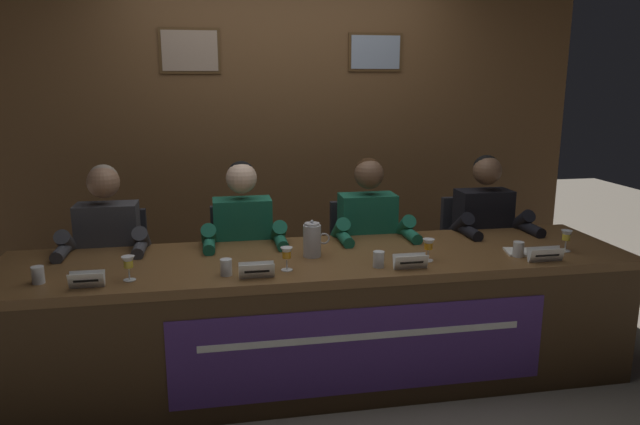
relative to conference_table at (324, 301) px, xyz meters
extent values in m
plane|color=gray|center=(0.00, 0.12, -0.51)|extent=(12.00, 12.00, 0.00)
cube|color=brown|center=(0.00, 1.64, 0.79)|extent=(4.73, 0.12, 2.60)
cube|color=#4C3319|center=(-0.71, 1.57, 1.40)|extent=(0.44, 0.02, 0.33)
cube|color=gray|center=(-0.71, 1.56, 1.40)|extent=(0.40, 0.01, 0.29)
cube|color=#4C3319|center=(0.70, 1.57, 1.40)|extent=(0.43, 0.02, 0.29)
cube|color=#8C99AD|center=(0.70, 1.56, 1.40)|extent=(0.39, 0.01, 0.25)
cube|color=brown|center=(0.00, 0.12, 0.20)|extent=(3.53, 0.84, 0.05)
cube|color=#402A16|center=(0.00, -0.28, -0.17)|extent=(3.47, 0.04, 0.68)
cube|color=#402A16|center=(1.71, 0.12, -0.17)|extent=(0.08, 0.76, 0.68)
cube|color=#4C2D7A|center=(0.15, -0.31, -0.17)|extent=(1.98, 0.01, 0.47)
cube|color=white|center=(0.15, -0.31, -0.09)|extent=(1.68, 0.00, 0.04)
cylinder|color=black|center=(-1.22, 0.63, -0.50)|extent=(0.44, 0.44, 0.02)
cylinder|color=black|center=(-1.22, 0.63, -0.29)|extent=(0.05, 0.05, 0.39)
cube|color=#232328|center=(-1.22, 0.63, -0.08)|extent=(0.44, 0.44, 0.03)
cube|color=#232328|center=(-1.22, 0.83, 0.16)|extent=(0.40, 0.05, 0.44)
cylinder|color=black|center=(-1.32, 0.28, -0.29)|extent=(0.10, 0.10, 0.45)
cylinder|color=black|center=(-1.12, 0.28, -0.29)|extent=(0.10, 0.10, 0.45)
cylinder|color=black|center=(-1.32, 0.43, -0.01)|extent=(0.13, 0.34, 0.13)
cylinder|color=black|center=(-1.12, 0.43, -0.01)|extent=(0.13, 0.34, 0.13)
cube|color=#38383D|center=(-1.22, 0.60, 0.23)|extent=(0.36, 0.20, 0.48)
sphere|color=#8E664C|center=(-1.22, 0.58, 0.60)|extent=(0.19, 0.19, 0.19)
sphere|color=gray|center=(-1.22, 0.60, 0.62)|extent=(0.17, 0.17, 0.17)
cylinder|color=#38383D|center=(-1.43, 0.50, 0.25)|extent=(0.09, 0.30, 0.25)
cylinder|color=#38383D|center=(-1.01, 0.50, 0.25)|extent=(0.09, 0.30, 0.25)
cylinder|color=#38383D|center=(-1.43, 0.34, 0.25)|extent=(0.07, 0.24, 0.07)
cylinder|color=#38383D|center=(-1.01, 0.34, 0.25)|extent=(0.07, 0.24, 0.07)
cube|color=white|center=(-1.19, -0.21, 0.26)|extent=(0.16, 0.03, 0.08)
cube|color=white|center=(-1.19, -0.17, 0.26)|extent=(0.16, 0.03, 0.08)
cube|color=black|center=(-1.19, -0.21, 0.26)|extent=(0.11, 0.01, 0.01)
cylinder|color=white|center=(-1.00, -0.12, 0.23)|extent=(0.06, 0.06, 0.00)
cylinder|color=white|center=(-1.00, -0.12, 0.26)|extent=(0.01, 0.01, 0.05)
cone|color=white|center=(-1.00, -0.12, 0.32)|extent=(0.06, 0.06, 0.06)
cylinder|color=yellow|center=(-1.00, -0.12, 0.31)|extent=(0.04, 0.04, 0.04)
cylinder|color=silver|center=(-1.43, -0.08, 0.27)|extent=(0.06, 0.06, 0.08)
cylinder|color=silver|center=(-1.43, -0.08, 0.25)|extent=(0.05, 0.05, 0.05)
cylinder|color=black|center=(-0.41, 0.63, -0.50)|extent=(0.44, 0.44, 0.02)
cylinder|color=black|center=(-0.41, 0.63, -0.29)|extent=(0.05, 0.05, 0.39)
cube|color=#232328|center=(-0.41, 0.63, -0.08)|extent=(0.44, 0.44, 0.03)
cube|color=#232328|center=(-0.41, 0.83, 0.16)|extent=(0.40, 0.05, 0.44)
cylinder|color=black|center=(-0.51, 0.28, -0.29)|extent=(0.10, 0.10, 0.45)
cylinder|color=black|center=(-0.31, 0.28, -0.29)|extent=(0.10, 0.10, 0.45)
cylinder|color=black|center=(-0.51, 0.43, -0.01)|extent=(0.13, 0.34, 0.13)
cylinder|color=black|center=(-0.31, 0.43, -0.01)|extent=(0.13, 0.34, 0.13)
cube|color=#196047|center=(-0.41, 0.60, 0.23)|extent=(0.36, 0.20, 0.48)
sphere|color=beige|center=(-0.41, 0.58, 0.60)|extent=(0.19, 0.19, 0.19)
sphere|color=black|center=(-0.41, 0.60, 0.62)|extent=(0.17, 0.17, 0.17)
cylinder|color=#196047|center=(-0.62, 0.50, 0.25)|extent=(0.09, 0.30, 0.25)
cylinder|color=#196047|center=(-0.20, 0.50, 0.25)|extent=(0.09, 0.30, 0.25)
cylinder|color=#196047|center=(-0.62, 0.34, 0.25)|extent=(0.07, 0.24, 0.07)
cylinder|color=#196047|center=(-0.20, 0.34, 0.25)|extent=(0.07, 0.24, 0.07)
cube|color=white|center=(-0.38, -0.22, 0.26)|extent=(0.18, 0.03, 0.08)
cube|color=white|center=(-0.38, -0.18, 0.26)|extent=(0.18, 0.03, 0.08)
cube|color=black|center=(-0.38, -0.22, 0.26)|extent=(0.12, 0.01, 0.01)
cylinder|color=white|center=(-0.22, -0.10, 0.23)|extent=(0.06, 0.06, 0.00)
cylinder|color=white|center=(-0.22, -0.10, 0.26)|extent=(0.01, 0.01, 0.05)
cone|color=white|center=(-0.22, -0.10, 0.32)|extent=(0.06, 0.06, 0.06)
cylinder|color=orange|center=(-0.22, -0.10, 0.31)|extent=(0.04, 0.04, 0.04)
cylinder|color=silver|center=(-0.53, -0.13, 0.27)|extent=(0.06, 0.06, 0.08)
cylinder|color=silver|center=(-0.53, -0.13, 0.25)|extent=(0.05, 0.05, 0.05)
cylinder|color=black|center=(0.40, 0.63, -0.50)|extent=(0.44, 0.44, 0.02)
cylinder|color=black|center=(0.40, 0.63, -0.29)|extent=(0.05, 0.05, 0.39)
cube|color=#232328|center=(0.40, 0.63, -0.08)|extent=(0.44, 0.44, 0.03)
cube|color=#232328|center=(0.40, 0.83, 0.16)|extent=(0.40, 0.05, 0.44)
cylinder|color=black|center=(0.30, 0.28, -0.29)|extent=(0.10, 0.10, 0.45)
cylinder|color=black|center=(0.50, 0.28, -0.29)|extent=(0.10, 0.10, 0.45)
cylinder|color=black|center=(0.30, 0.43, -0.01)|extent=(0.13, 0.34, 0.13)
cylinder|color=black|center=(0.50, 0.43, -0.01)|extent=(0.13, 0.34, 0.13)
cube|color=#196047|center=(0.40, 0.60, 0.23)|extent=(0.36, 0.20, 0.48)
sphere|color=brown|center=(0.40, 0.58, 0.60)|extent=(0.19, 0.19, 0.19)
sphere|color=#331E0F|center=(0.40, 0.60, 0.62)|extent=(0.17, 0.17, 0.17)
cylinder|color=#196047|center=(0.19, 0.50, 0.25)|extent=(0.09, 0.30, 0.25)
cylinder|color=#196047|center=(0.61, 0.50, 0.25)|extent=(0.09, 0.30, 0.25)
cylinder|color=#196047|center=(0.19, 0.34, 0.25)|extent=(0.07, 0.24, 0.07)
cylinder|color=#196047|center=(0.61, 0.34, 0.25)|extent=(0.07, 0.24, 0.07)
cube|color=white|center=(0.42, -0.22, 0.26)|extent=(0.18, 0.03, 0.08)
cube|color=white|center=(0.42, -0.18, 0.26)|extent=(0.18, 0.03, 0.08)
cube|color=black|center=(0.42, -0.22, 0.26)|extent=(0.13, 0.01, 0.01)
cylinder|color=white|center=(0.56, -0.08, 0.23)|extent=(0.06, 0.06, 0.00)
cylinder|color=white|center=(0.56, -0.08, 0.26)|extent=(0.01, 0.01, 0.05)
cone|color=white|center=(0.56, -0.08, 0.32)|extent=(0.06, 0.06, 0.06)
cylinder|color=orange|center=(0.56, -0.08, 0.31)|extent=(0.04, 0.04, 0.04)
cylinder|color=silver|center=(0.26, -0.14, 0.27)|extent=(0.06, 0.06, 0.08)
cylinder|color=silver|center=(0.26, -0.14, 0.25)|extent=(0.05, 0.05, 0.05)
cylinder|color=black|center=(1.21, 0.63, -0.50)|extent=(0.44, 0.44, 0.02)
cylinder|color=black|center=(1.21, 0.63, -0.29)|extent=(0.05, 0.05, 0.39)
cube|color=#232328|center=(1.21, 0.63, -0.08)|extent=(0.44, 0.44, 0.03)
cube|color=#232328|center=(1.21, 0.83, 0.16)|extent=(0.40, 0.05, 0.44)
cylinder|color=black|center=(1.11, 0.28, -0.29)|extent=(0.10, 0.10, 0.45)
cylinder|color=black|center=(1.31, 0.28, -0.29)|extent=(0.10, 0.10, 0.45)
cylinder|color=black|center=(1.11, 0.43, -0.01)|extent=(0.13, 0.34, 0.13)
cylinder|color=black|center=(1.31, 0.43, -0.01)|extent=(0.13, 0.34, 0.13)
cube|color=black|center=(1.21, 0.60, 0.23)|extent=(0.36, 0.20, 0.48)
sphere|color=brown|center=(1.21, 0.58, 0.60)|extent=(0.19, 0.19, 0.19)
sphere|color=black|center=(1.21, 0.60, 0.62)|extent=(0.17, 0.17, 0.17)
cylinder|color=black|center=(1.00, 0.50, 0.25)|extent=(0.09, 0.30, 0.25)
cylinder|color=black|center=(1.42, 0.50, 0.25)|extent=(0.09, 0.30, 0.25)
cylinder|color=black|center=(1.00, 0.34, 0.25)|extent=(0.07, 0.24, 0.07)
cylinder|color=black|center=(1.42, 0.34, 0.25)|extent=(0.07, 0.24, 0.07)
cube|color=white|center=(1.18, -0.23, 0.26)|extent=(0.20, 0.03, 0.08)
cube|color=white|center=(1.18, -0.19, 0.26)|extent=(0.20, 0.03, 0.08)
cube|color=black|center=(1.18, -0.23, 0.26)|extent=(0.14, 0.01, 0.01)
cylinder|color=white|center=(1.41, -0.05, 0.23)|extent=(0.06, 0.06, 0.00)
cylinder|color=white|center=(1.41, -0.05, 0.26)|extent=(0.01, 0.01, 0.05)
cone|color=white|center=(1.41, -0.05, 0.32)|extent=(0.06, 0.06, 0.06)
cylinder|color=yellow|center=(1.41, -0.05, 0.31)|extent=(0.04, 0.04, 0.04)
cylinder|color=silver|center=(1.09, -0.10, 0.27)|extent=(0.06, 0.06, 0.08)
cylinder|color=silver|center=(1.09, -0.10, 0.25)|extent=(0.05, 0.05, 0.05)
cylinder|color=silver|center=(-0.05, 0.12, 0.31)|extent=(0.10, 0.10, 0.18)
cylinder|color=silver|center=(-0.05, 0.12, 0.41)|extent=(0.09, 0.09, 0.01)
sphere|color=silver|center=(-0.05, 0.12, 0.42)|extent=(0.02, 0.02, 0.02)
torus|color=silver|center=(0.02, 0.12, 0.32)|extent=(0.07, 0.01, 0.07)
cube|color=white|center=(1.16, -0.04, 0.23)|extent=(0.24, 0.19, 0.01)
camera|label=1|loc=(-0.58, -2.99, 1.20)|focal=32.94mm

